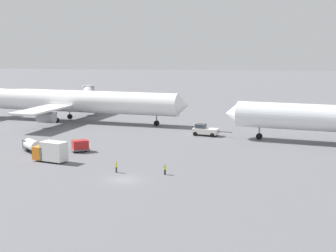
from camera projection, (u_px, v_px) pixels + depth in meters
The scene contains 9 objects.
ground_plane at pixel (124, 180), 74.99m from camera, with size 600.00×600.00×0.00m, color slate.
airliner_at_gate_left at pixel (74, 101), 129.20m from camera, with size 59.26×41.22×16.33m.
pushback_tug at pixel (205, 130), 110.25m from camera, with size 8.65×4.20×2.80m.
gse_catering_truck_tall at pixel (51, 152), 85.97m from camera, with size 6.30×4.14×3.50m.
gse_fuel_bowser_stubby at pixel (31, 145), 93.61m from camera, with size 4.75×4.83×2.40m.
gse_container_dolly_flat at pixel (80, 145), 93.96m from camera, with size 3.87×3.52×2.15m.
ground_crew_ramp_agent_by_cones at pixel (116, 167), 79.02m from camera, with size 0.36×0.46×1.70m.
ground_crew_wing_walker_right at pixel (165, 169), 77.78m from camera, with size 0.36×0.47×1.56m.
jet_bridge at pixel (88, 93), 155.78m from camera, with size 8.61×20.51×6.35m.
Camera 1 is at (16.16, -71.20, 19.93)m, focal length 54.69 mm.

